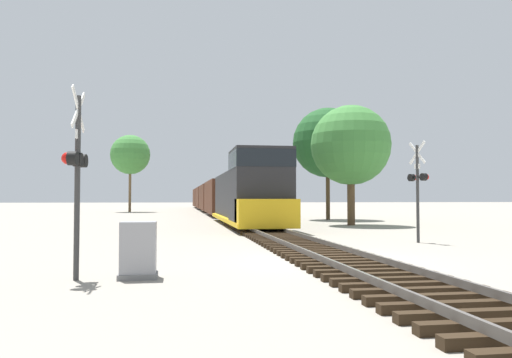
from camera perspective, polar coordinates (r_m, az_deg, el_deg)
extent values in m
plane|color=gray|center=(14.33, 8.81, -9.26)|extent=(400.00, 400.00, 0.00)
cube|color=black|center=(7.62, 26.85, -14.73)|extent=(2.60, 0.22, 0.16)
cube|color=black|center=(8.10, 24.29, -14.00)|extent=(2.60, 0.22, 0.16)
cube|color=black|center=(8.60, 22.04, -13.33)|extent=(2.60, 0.22, 0.16)
cube|color=black|center=(9.11, 20.05, -12.72)|extent=(2.60, 0.22, 0.16)
cube|color=black|center=(9.63, 18.29, -12.16)|extent=(2.60, 0.22, 0.16)
cube|color=black|center=(10.16, 16.71, -11.65)|extent=(2.60, 0.22, 0.16)
cube|color=black|center=(10.70, 15.29, -11.18)|extent=(2.60, 0.22, 0.16)
cube|color=black|center=(11.24, 14.02, -10.75)|extent=(2.60, 0.22, 0.16)
cube|color=black|center=(11.79, 12.87, -10.36)|extent=(2.60, 0.22, 0.16)
cube|color=black|center=(12.35, 11.82, -10.00)|extent=(2.60, 0.22, 0.16)
cube|color=black|center=(12.91, 10.86, -9.67)|extent=(2.60, 0.22, 0.16)
cube|color=black|center=(13.47, 9.99, -9.36)|extent=(2.60, 0.22, 0.16)
cube|color=black|center=(14.03, 9.18, -9.07)|extent=(2.60, 0.22, 0.16)
cube|color=black|center=(14.60, 8.44, -8.81)|extent=(2.60, 0.22, 0.16)
cube|color=black|center=(15.17, 7.76, -8.56)|extent=(2.60, 0.22, 0.16)
cube|color=black|center=(15.74, 7.13, -8.34)|extent=(2.60, 0.22, 0.16)
cube|color=black|center=(16.32, 6.54, -8.12)|extent=(2.60, 0.22, 0.16)
cube|color=black|center=(16.89, 5.99, -7.92)|extent=(2.60, 0.22, 0.16)
cube|color=black|center=(17.47, 5.48, -7.73)|extent=(2.60, 0.22, 0.16)
cube|color=black|center=(18.05, 5.01, -7.56)|extent=(2.60, 0.22, 0.16)
cube|color=black|center=(18.63, 4.56, -7.39)|extent=(2.60, 0.22, 0.16)
cube|color=black|center=(19.21, 4.14, -7.24)|extent=(2.60, 0.22, 0.16)
cube|color=black|center=(19.80, 3.75, -7.09)|extent=(2.60, 0.22, 0.16)
cube|color=black|center=(20.38, 3.37, -6.95)|extent=(2.60, 0.22, 0.16)
cube|color=black|center=(20.96, 3.02, -6.82)|extent=(2.60, 0.22, 0.16)
cube|color=black|center=(21.55, 2.69, -6.70)|extent=(2.60, 0.22, 0.16)
cube|color=black|center=(22.14, 2.38, -6.58)|extent=(2.60, 0.22, 0.16)
cube|color=black|center=(22.72, 2.08, -6.46)|extent=(2.60, 0.22, 0.16)
cube|color=black|center=(23.31, 1.80, -6.36)|extent=(2.60, 0.22, 0.16)
cube|color=black|center=(23.90, 1.53, -6.26)|extent=(2.60, 0.22, 0.16)
cube|color=black|center=(24.49, 1.27, -6.16)|extent=(2.60, 0.22, 0.16)
cube|color=black|center=(25.08, 1.03, -6.07)|extent=(2.60, 0.22, 0.16)
cube|color=black|center=(25.67, 0.80, -5.98)|extent=(2.60, 0.22, 0.16)
cube|color=black|center=(26.26, 0.57, -5.89)|extent=(2.60, 0.22, 0.16)
cube|color=black|center=(26.85, 0.36, -5.81)|extent=(2.60, 0.22, 0.16)
cube|color=black|center=(27.44, 0.16, -5.74)|extent=(2.60, 0.22, 0.16)
cube|color=black|center=(28.03, -0.03, -5.66)|extent=(2.60, 0.22, 0.16)
cube|color=black|center=(28.62, -0.22, -5.59)|extent=(2.60, 0.22, 0.16)
cube|color=black|center=(29.22, -0.40, -5.52)|extent=(2.60, 0.22, 0.16)
cube|color=black|center=(29.81, -0.57, -5.46)|extent=(2.60, 0.22, 0.16)
cube|color=black|center=(30.40, -0.74, -5.39)|extent=(2.60, 0.22, 0.16)
cube|color=black|center=(30.99, -0.89, -5.33)|extent=(2.60, 0.22, 0.16)
cube|color=black|center=(31.59, -1.05, -5.27)|extent=(2.60, 0.22, 0.16)
cube|color=black|center=(32.18, -1.19, -5.22)|extent=(2.60, 0.22, 0.16)
cube|color=black|center=(32.78, -1.33, -5.16)|extent=(2.60, 0.22, 0.16)
cube|color=black|center=(33.37, -1.47, -5.11)|extent=(2.60, 0.22, 0.16)
cube|color=#56514C|center=(14.10, 5.99, -8.42)|extent=(0.07, 160.00, 0.15)
cube|color=#56514C|center=(14.53, 11.53, -8.21)|extent=(0.07, 160.00, 0.15)
cube|color=#232326|center=(35.21, -1.87, -2.00)|extent=(2.53, 12.59, 3.17)
cube|color=#232326|center=(26.49, 0.47, -0.97)|extent=(2.98, 3.96, 4.07)
cube|color=black|center=(26.56, 0.47, 2.13)|extent=(3.01, 4.00, 0.89)
cube|color=gold|center=(24.54, 1.23, -3.95)|extent=(2.98, 1.80, 1.42)
cube|color=gold|center=(32.56, -1.29, -4.57)|extent=(3.04, 17.63, 0.24)
cube|color=black|center=(26.78, 0.38, -4.92)|extent=(1.58, 2.20, 1.00)
cube|color=black|center=(38.35, -2.45, -4.11)|extent=(1.58, 2.20, 1.00)
cube|color=#4C2819|center=(49.62, -3.92, -2.07)|extent=(2.83, 13.10, 3.17)
cube|color=black|center=(45.40, -3.45, -3.88)|extent=(1.58, 2.20, 0.90)
cube|color=black|center=(53.88, -4.32, -3.61)|extent=(1.58, 2.20, 0.90)
cube|color=#4C2819|center=(64.32, -5.06, -2.10)|extent=(2.83, 13.10, 3.17)
cube|color=black|center=(60.09, -4.79, -3.47)|extent=(1.58, 2.20, 0.90)
cube|color=black|center=(68.58, -5.30, -3.31)|extent=(1.58, 2.20, 0.90)
cube|color=#4C2819|center=(79.03, -5.78, -2.12)|extent=(2.83, 13.10, 3.17)
cube|color=black|center=(74.79, -5.60, -3.22)|extent=(1.58, 2.20, 0.90)
cube|color=black|center=(83.29, -5.94, -3.12)|extent=(1.58, 2.20, 0.90)
cube|color=#4C2819|center=(93.76, -6.27, -2.13)|extent=(2.83, 13.10, 3.17)
cube|color=black|center=(89.51, -6.15, -3.05)|extent=(1.58, 2.20, 0.90)
cube|color=black|center=(98.02, -6.39, -2.98)|extent=(1.58, 2.20, 0.90)
cylinder|color=#333333|center=(11.45, -19.75, -0.90)|extent=(0.12, 0.12, 4.00)
cube|color=white|center=(11.61, -19.64, 7.50)|extent=(0.12, 0.92, 0.93)
cube|color=white|center=(11.61, -19.64, 7.50)|extent=(0.12, 0.92, 0.93)
cube|color=black|center=(11.48, -19.71, 2.10)|extent=(0.15, 0.86, 0.06)
cylinder|color=black|center=(11.82, -19.23, 1.97)|extent=(0.21, 0.32, 0.30)
sphere|color=red|center=(11.84, -19.69, 1.97)|extent=(0.26, 0.26, 0.26)
cylinder|color=black|center=(11.48, -19.71, 2.10)|extent=(0.21, 0.32, 0.30)
sphere|color=red|center=(11.51, -20.19, 2.10)|extent=(0.26, 0.26, 0.26)
cylinder|color=black|center=(11.15, -20.23, 2.23)|extent=(0.21, 0.32, 0.30)
sphere|color=red|center=(11.18, -20.72, 2.23)|extent=(0.26, 0.26, 0.26)
cube|color=white|center=(11.53, -19.68, 4.81)|extent=(0.06, 0.32, 0.20)
cylinder|color=#333333|center=(20.89, 17.99, -1.61)|extent=(0.12, 0.12, 3.89)
cube|color=white|center=(20.97, 17.94, 2.88)|extent=(0.26, 0.90, 0.93)
cube|color=white|center=(20.97, 17.94, 2.88)|extent=(0.26, 0.90, 0.93)
cube|color=black|center=(20.91, 17.97, 0.18)|extent=(0.27, 0.85, 0.06)
cylinder|color=black|center=(20.65, 18.61, 0.22)|extent=(0.25, 0.33, 0.30)
sphere|color=red|center=(20.71, 18.82, 0.22)|extent=(0.26, 0.26, 0.26)
cylinder|color=black|center=(21.17, 17.34, 0.15)|extent=(0.25, 0.33, 0.30)
sphere|color=red|center=(21.24, 17.55, 0.14)|extent=(0.26, 0.26, 0.26)
cube|color=white|center=(20.93, 17.95, 1.38)|extent=(0.11, 0.32, 0.20)
cube|color=slate|center=(11.46, -13.32, -10.69)|extent=(0.84, 0.68, 0.12)
cube|color=#939399|center=(11.39, -13.29, -7.59)|extent=(0.77, 0.62, 1.13)
cylinder|color=brown|center=(33.17, 10.81, -2.05)|extent=(0.50, 0.50, 3.68)
sphere|color=#3D7F38|center=(33.35, 10.77, 3.83)|extent=(5.24, 5.24, 5.24)
cylinder|color=#473521|center=(41.62, 8.22, -1.43)|extent=(0.33, 0.33, 4.65)
sphere|color=#1E5123|center=(41.87, 8.19, 4.13)|extent=(5.78, 5.78, 5.78)
cylinder|color=brown|center=(66.55, -14.21, -1.13)|extent=(0.34, 0.34, 5.91)
sphere|color=#3D7F38|center=(66.78, -14.18, 2.72)|extent=(5.11, 5.11, 5.11)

